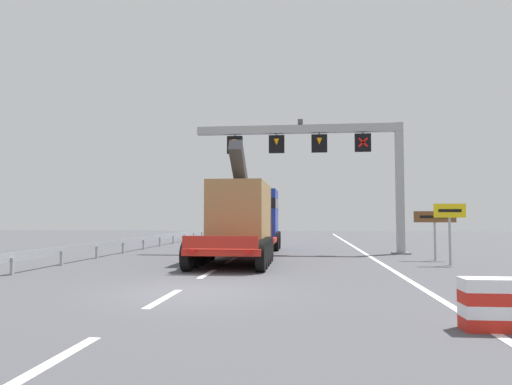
# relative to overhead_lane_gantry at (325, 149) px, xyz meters

# --- Properties ---
(ground) EXTENTS (112.00, 112.00, 0.00)m
(ground) POSITION_rel_overhead_lane_gantry_xyz_m (-4.09, -13.58, -5.75)
(ground) COLOR #4C4C51
(lane_markings) EXTENTS (0.20, 37.07, 0.01)m
(lane_markings) POSITION_rel_overhead_lane_gantry_xyz_m (-4.47, -2.35, -5.74)
(lane_markings) COLOR silver
(lane_markings) RESTS_ON ground
(edge_line_right) EXTENTS (0.20, 63.00, 0.01)m
(edge_line_right) POSITION_rel_overhead_lane_gantry_xyz_m (2.11, -1.58, -5.75)
(edge_line_right) COLOR silver
(edge_line_right) RESTS_ON ground
(overhead_lane_gantry) EXTENTS (11.65, 0.90, 7.42)m
(overhead_lane_gantry) POSITION_rel_overhead_lane_gantry_xyz_m (0.00, 0.00, 0.00)
(overhead_lane_gantry) COLOR #9EA0A5
(overhead_lane_gantry) RESTS_ON ground
(heavy_haul_truck_red) EXTENTS (3.09, 14.08, 5.30)m
(heavy_haul_truck_red) POSITION_rel_overhead_lane_gantry_xyz_m (-4.09, -1.66, -3.76)
(heavy_haul_truck_red) COLOR red
(heavy_haul_truck_red) RESTS_ON ground
(exit_sign_yellow) EXTENTS (1.27, 0.15, 2.53)m
(exit_sign_yellow) POSITION_rel_overhead_lane_gantry_xyz_m (4.81, -5.90, -3.86)
(exit_sign_yellow) COLOR #9EA0A5
(exit_sign_yellow) RESTS_ON ground
(tourist_info_sign_brown) EXTENTS (1.87, 0.15, 2.25)m
(tourist_info_sign_brown) POSITION_rel_overhead_lane_gantry_xyz_m (4.79, -3.77, -4.00)
(tourist_info_sign_brown) COLOR #9EA0A5
(tourist_info_sign_brown) RESTS_ON ground
(crash_barrier_striped) EXTENTS (1.01, 0.52, 0.90)m
(crash_barrier_striped) POSITION_rel_overhead_lane_gantry_xyz_m (2.14, -17.07, -5.30)
(crash_barrier_striped) COLOR red
(crash_barrier_striped) RESTS_ON ground
(guardrail_left) EXTENTS (0.13, 37.98, 0.76)m
(guardrail_left) POSITION_rel_overhead_lane_gantry_xyz_m (-11.03, 3.40, -5.19)
(guardrail_left) COLOR #999EA3
(guardrail_left) RESTS_ON ground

